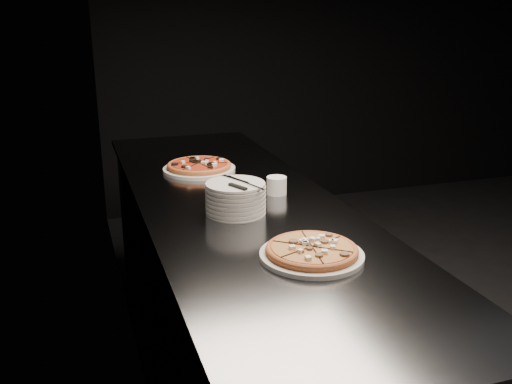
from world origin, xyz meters
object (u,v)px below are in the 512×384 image
object	(u,v)px
cutlery	(239,183)
plate_stack	(236,198)
counter	(240,308)
ramekin	(277,185)
pizza_mushroom	(312,252)
pizza_tomato	(199,167)

from	to	relation	value
cutlery	plate_stack	bearing A→B (deg)	92.67
counter	cutlery	xyz separation A→B (m)	(-0.04, -0.14, 0.57)
ramekin	counter	bearing A→B (deg)	-169.68
counter	pizza_mushroom	distance (m)	0.74
cutlery	ramekin	world-z (taller)	cutlery
pizza_tomato	ramekin	distance (m)	0.47
pizza_tomato	ramekin	xyz separation A→B (m)	(0.21, -0.42, 0.02)
pizza_tomato	plate_stack	xyz separation A→B (m)	(-0.00, -0.58, 0.04)
counter	cutlery	size ratio (longest dim) A/B	10.94
plate_stack	cutlery	size ratio (longest dim) A/B	0.94
pizza_tomato	cutlery	world-z (taller)	cutlery
pizza_mushroom	plate_stack	world-z (taller)	plate_stack
ramekin	plate_stack	bearing A→B (deg)	-143.51
counter	plate_stack	world-z (taller)	plate_stack
counter	pizza_mushroom	size ratio (longest dim) A/B	6.96
pizza_tomato	pizza_mushroom	bearing A→B (deg)	-84.35
counter	ramekin	size ratio (longest dim) A/B	30.98
counter	pizza_tomato	world-z (taller)	pizza_tomato
counter	cutlery	world-z (taller)	cutlery
counter	pizza_mushroom	xyz separation A→B (m)	(0.05, -0.57, 0.48)
counter	ramekin	distance (m)	0.52
pizza_mushroom	plate_stack	size ratio (longest dim) A/B	1.66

